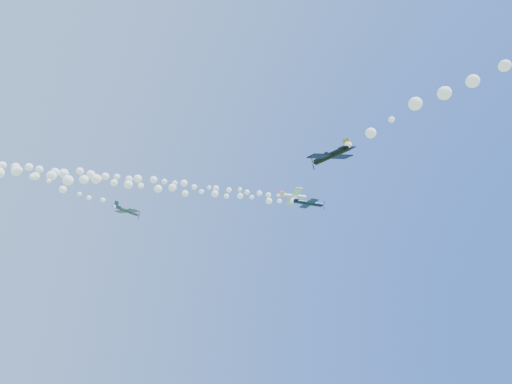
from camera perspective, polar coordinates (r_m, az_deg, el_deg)
plane_white at (r=107.39m, az=5.08°, el=-0.54°), size 7.61×8.00×2.17m
smoke_trail_white at (r=102.11m, az=-18.20°, el=1.88°), size 74.93×32.98×3.22m
plane_navy at (r=91.88m, az=7.02°, el=-1.47°), size 7.44×7.77×2.65m
smoke_trail_navy at (r=86.90m, az=-20.35°, el=1.31°), size 74.78×33.45×2.95m
plane_grey at (r=88.29m, az=-16.82°, el=-2.39°), size 6.32×6.63×1.91m
plane_black at (r=51.79m, az=9.91°, el=4.83°), size 6.50×6.57×2.32m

